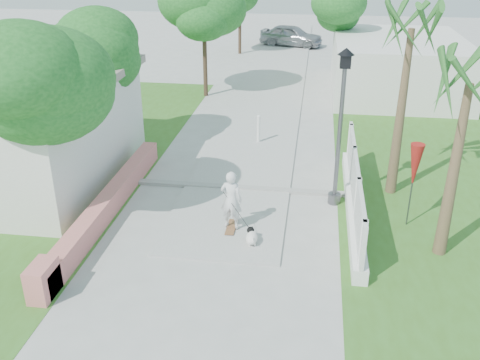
% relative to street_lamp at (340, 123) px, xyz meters
% --- Properties ---
extents(ground, '(90.00, 90.00, 0.00)m').
position_rel_street_lamp_xyz_m(ground, '(-2.90, -5.50, -2.43)').
color(ground, '#B7B7B2').
rests_on(ground, ground).
extents(path_strip, '(3.20, 36.00, 0.06)m').
position_rel_street_lamp_xyz_m(path_strip, '(-2.90, 14.50, -2.40)').
color(path_strip, '#B7B7B2').
rests_on(path_strip, ground).
extents(curb, '(6.50, 0.25, 0.10)m').
position_rel_street_lamp_xyz_m(curb, '(-2.90, 0.50, -2.38)').
color(curb, '#999993').
rests_on(curb, ground).
extents(grass_left, '(8.00, 20.00, 0.01)m').
position_rel_street_lamp_xyz_m(grass_left, '(-9.90, 2.50, -2.42)').
color(grass_left, '#3B6720').
rests_on(grass_left, ground).
extents(grass_right, '(8.00, 20.00, 0.01)m').
position_rel_street_lamp_xyz_m(grass_right, '(4.10, 2.50, -2.42)').
color(grass_right, '#3B6720').
rests_on(grass_right, ground).
extents(pink_wall, '(0.45, 8.20, 0.80)m').
position_rel_street_lamp_xyz_m(pink_wall, '(-6.20, -1.95, -2.11)').
color(pink_wall, '#DE7275').
rests_on(pink_wall, ground).
extents(lattice_fence, '(0.35, 7.00, 1.50)m').
position_rel_street_lamp_xyz_m(lattice_fence, '(0.50, -0.50, -1.88)').
color(lattice_fence, white).
rests_on(lattice_fence, ground).
extents(building_right, '(6.00, 8.00, 2.60)m').
position_rel_street_lamp_xyz_m(building_right, '(3.10, 12.50, -1.13)').
color(building_right, silver).
rests_on(building_right, ground).
extents(street_lamp, '(0.44, 0.44, 4.44)m').
position_rel_street_lamp_xyz_m(street_lamp, '(0.00, 0.00, 0.00)').
color(street_lamp, '#59595E').
rests_on(street_lamp, ground).
extents(bollard, '(0.14, 0.14, 1.09)m').
position_rel_street_lamp_xyz_m(bollard, '(-2.70, 4.50, -1.84)').
color(bollard, white).
rests_on(bollard, ground).
extents(patio_umbrella, '(0.36, 0.36, 2.30)m').
position_rel_street_lamp_xyz_m(patio_umbrella, '(1.90, -1.00, -0.74)').
color(patio_umbrella, '#59595E').
rests_on(patio_umbrella, ground).
extents(tree_left_near, '(3.60, 3.60, 5.28)m').
position_rel_street_lamp_xyz_m(tree_left_near, '(-7.38, -2.52, 1.40)').
color(tree_left_near, '#4C3826').
rests_on(tree_left_near, ground).
extents(tree_left_mid, '(3.20, 3.20, 4.85)m').
position_rel_street_lamp_xyz_m(tree_left_mid, '(-8.38, 2.98, 1.07)').
color(tree_left_mid, '#4C3826').
rests_on(tree_left_mid, ground).
extents(tree_path_left, '(3.40, 3.40, 5.23)m').
position_rel_street_lamp_xyz_m(tree_path_left, '(-5.88, 10.48, 1.39)').
color(tree_path_left, '#4C3826').
rests_on(tree_path_left, ground).
extents(tree_path_right, '(3.00, 3.00, 4.79)m').
position_rel_street_lamp_xyz_m(tree_path_right, '(0.32, 14.48, 1.07)').
color(tree_path_right, '#4C3826').
rests_on(tree_path_right, ground).
extents(palm_far, '(1.80, 1.80, 5.30)m').
position_rel_street_lamp_xyz_m(palm_far, '(1.70, 1.00, 2.06)').
color(palm_far, brown).
rests_on(palm_far, ground).
extents(palm_near, '(1.80, 1.80, 4.70)m').
position_rel_street_lamp_xyz_m(palm_near, '(2.50, -2.30, 1.53)').
color(palm_near, brown).
rests_on(palm_near, ground).
extents(skateboarder, '(0.94, 0.91, 1.67)m').
position_rel_street_lamp_xyz_m(skateboarder, '(-2.59, -2.05, -1.64)').
color(skateboarder, brown).
rests_on(skateboarder, ground).
extents(dog, '(0.39, 0.62, 0.44)m').
position_rel_street_lamp_xyz_m(dog, '(-2.08, -2.61, -2.19)').
color(dog, white).
rests_on(dog, ground).
extents(parked_car, '(4.54, 2.70, 1.45)m').
position_rel_street_lamp_xyz_m(parked_car, '(-2.56, 23.43, -1.70)').
color(parked_car, '#96989D').
rests_on(parked_car, ground).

